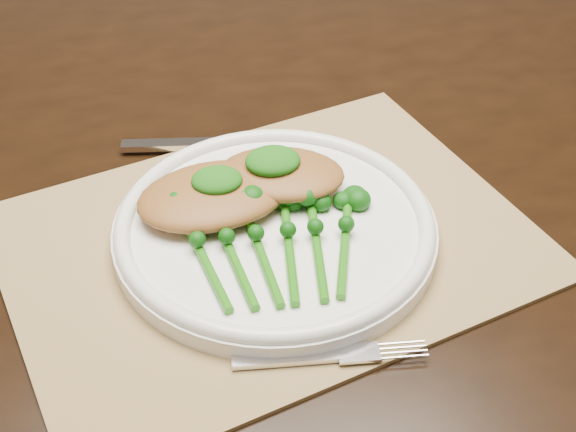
{
  "coord_description": "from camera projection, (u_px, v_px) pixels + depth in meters",
  "views": [
    {
      "loc": [
        -0.1,
        -0.56,
        1.24
      ],
      "look_at": [
        -0.04,
        -0.01,
        0.78
      ],
      "focal_mm": 50.0,
      "sensor_mm": 36.0,
      "label": 1
    }
  ],
  "objects": [
    {
      "name": "dining_table",
      "position": [
        279.0,
        366.0,
        1.1
      ],
      "size": [
        1.71,
        1.12,
        0.75
      ],
      "rotation": [
        0.0,
        0.0,
        0.14
      ],
      "color": "black",
      "rests_on": "ground"
    },
    {
      "name": "placemat",
      "position": [
        269.0,
        242.0,
        0.73
      ],
      "size": [
        0.55,
        0.48,
        0.0
      ],
      "primitive_type": "cube",
      "rotation": [
        0.0,
        0.0,
        0.36
      ],
      "color": "#997B4E",
      "rests_on": "dining_table"
    },
    {
      "name": "dinner_plate",
      "position": [
        275.0,
        227.0,
        0.72
      ],
      "size": [
        0.29,
        0.29,
        0.03
      ],
      "color": "white",
      "rests_on": "placemat"
    },
    {
      "name": "knife",
      "position": [
        201.0,
        144.0,
        0.84
      ],
      "size": [
        0.21,
        0.03,
        0.01
      ],
      "rotation": [
        0.0,
        0.0,
        -0.07
      ],
      "color": "silver",
      "rests_on": "placemat"
    },
    {
      "name": "fork",
      "position": [
        343.0,
        355.0,
        0.62
      ],
      "size": [
        0.15,
        0.02,
        0.0
      ],
      "rotation": [
        0.0,
        0.0,
        -0.02
      ],
      "color": "silver",
      "rests_on": "placemat"
    },
    {
      "name": "chicken_fillet_left",
      "position": [
        213.0,
        195.0,
        0.73
      ],
      "size": [
        0.16,
        0.13,
        0.03
      ],
      "primitive_type": "ellipsoid",
      "rotation": [
        0.0,
        0.0,
        0.23
      ],
      "color": "#935E2A",
      "rests_on": "dinner_plate"
    },
    {
      "name": "chicken_fillet_right",
      "position": [
        281.0,
        174.0,
        0.75
      ],
      "size": [
        0.13,
        0.1,
        0.02
      ],
      "primitive_type": "ellipsoid",
      "rotation": [
        0.0,
        0.0,
        -0.19
      ],
      "color": "#935E2A",
      "rests_on": "dinner_plate"
    },
    {
      "name": "pesto_dollop_left",
      "position": [
        217.0,
        180.0,
        0.72
      ],
      "size": [
        0.05,
        0.04,
        0.02
      ],
      "primitive_type": "ellipsoid",
      "color": "#0E4A0A",
      "rests_on": "chicken_fillet_left"
    },
    {
      "name": "pesto_dollop_right",
      "position": [
        273.0,
        161.0,
        0.74
      ],
      "size": [
        0.05,
        0.04,
        0.02
      ],
      "primitive_type": "ellipsoid",
      "color": "#0E4A0A",
      "rests_on": "chicken_fillet_right"
    },
    {
      "name": "broccolini_bundle",
      "position": [
        276.0,
        253.0,
        0.68
      ],
      "size": [
        0.15,
        0.17,
        0.04
      ],
      "rotation": [
        0.0,
        0.0,
        0.04
      ],
      "color": "#1E690D",
      "rests_on": "dinner_plate"
    }
  ]
}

